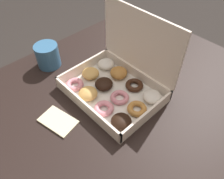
{
  "coord_description": "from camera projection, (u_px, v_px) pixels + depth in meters",
  "views": [
    {
      "loc": [
        0.34,
        -0.42,
        1.36
      ],
      "look_at": [
        -0.06,
        -0.05,
        0.8
      ],
      "focal_mm": 35.0,
      "sensor_mm": 36.0,
      "label": 1
    }
  ],
  "objects": [
    {
      "name": "dining_table",
      "position": [
        130.0,
        113.0,
        0.87
      ],
      "size": [
        0.95,
        1.04,
        0.78
      ],
      "color": "black",
      "rests_on": "ground_plane"
    },
    {
      "name": "ground_plane",
      "position": [
        124.0,
        179.0,
        1.35
      ],
      "size": [
        8.0,
        8.0,
        0.0
      ],
      "primitive_type": "plane",
      "color": "#2D2826"
    },
    {
      "name": "donut_box",
      "position": [
        117.0,
        80.0,
        0.78
      ],
      "size": [
        0.34,
        0.26,
        0.27
      ],
      "color": "silver",
      "rests_on": "dining_table"
    },
    {
      "name": "paper_napkin",
      "position": [
        58.0,
        121.0,
        0.71
      ],
      "size": [
        0.13,
        0.1,
        0.01
      ],
      "color": "beige",
      "rests_on": "dining_table"
    },
    {
      "name": "coffee_mug",
      "position": [
        48.0,
        55.0,
        0.88
      ],
      "size": [
        0.09,
        0.09,
        0.09
      ],
      "color": "teal",
      "rests_on": "dining_table"
    }
  ]
}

